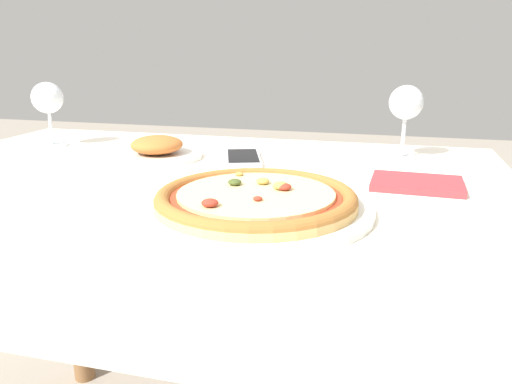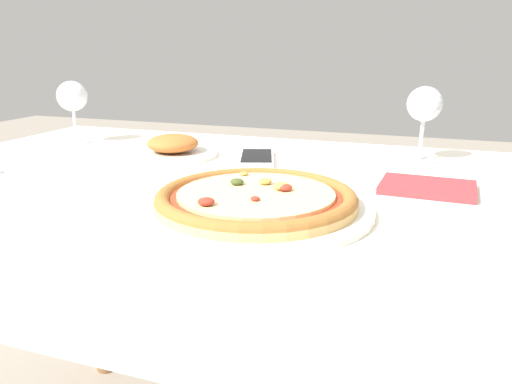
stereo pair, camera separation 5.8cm
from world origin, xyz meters
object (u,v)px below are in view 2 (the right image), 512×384
Objects in this scene: cell_phone at (257,158)px; pizza_plate at (256,201)px; dining_table at (181,234)px; wine_glass_far_right at (72,99)px; side_plate at (173,148)px; wine_glass_far_left at (424,107)px.

pizza_plate is at bearing -70.69° from cell_phone.
dining_table is 0.23m from pizza_plate.
pizza_plate reaches higher than cell_phone.
pizza_plate is 2.25× the size of wine_glass_far_right.
dining_table is 0.25m from side_plate.
cell_phone is at bearing 109.31° from pizza_plate.
side_plate is at bearing -165.42° from wine_glass_far_left.
wine_glass_far_left is (0.39, 0.32, 0.21)m from dining_table.
side_plate is (-0.50, -0.13, -0.09)m from wine_glass_far_left.
wine_glass_far_left is at bearing 14.58° from side_plate.
dining_table is 0.55m from wine_glass_far_left.
cell_phone is at bearing -161.61° from wine_glass_far_left.
side_plate reaches higher than pizza_plate.
side_plate is (0.30, -0.06, -0.09)m from wine_glass_far_right.
pizza_plate is (0.18, -0.10, 0.11)m from dining_table.
dining_table is at bearing -59.08° from side_plate.
wine_glass_far_left is 0.53m from side_plate.
wine_glass_far_left is 0.81× the size of side_plate.
wine_glass_far_left is at bearing 4.96° from wine_glass_far_right.
dining_table is 3.52× the size of pizza_plate.
wine_glass_far_left is (0.21, 0.43, 0.10)m from pizza_plate.
cell_phone is (0.07, 0.22, 0.10)m from dining_table.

